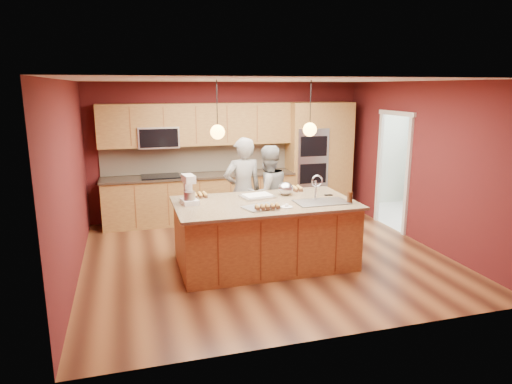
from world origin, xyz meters
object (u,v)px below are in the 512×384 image
object	(u,v)px
person_right	(267,194)
person_left	(243,192)
stand_mixer	(189,191)
mixing_bowl	(286,189)
island	(266,232)

from	to	relation	value
person_right	person_left	bearing A→B (deg)	-13.52
person_left	stand_mixer	xyz separation A→B (m)	(-1.00, -0.78, 0.24)
person_left	mixing_bowl	distance (m)	0.85
person_right	stand_mixer	distance (m)	1.66
stand_mixer	mixing_bowl	xyz separation A→B (m)	(1.51, 0.13, -0.08)
person_right	mixing_bowl	world-z (taller)	person_right
person_right	island	bearing A→B (deg)	57.63
person_right	stand_mixer	size ratio (longest dim) A/B	3.98
island	person_left	distance (m)	1.07
island	stand_mixer	bearing A→B (deg)	169.27
island	person_right	bearing A→B (deg)	71.15
person_left	person_right	distance (m)	0.44
stand_mixer	mixing_bowl	size ratio (longest dim) A/B	1.71
person_left	mixing_bowl	xyz separation A→B (m)	(0.52, -0.66, 0.16)
mixing_bowl	person_right	bearing A→B (deg)	97.54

